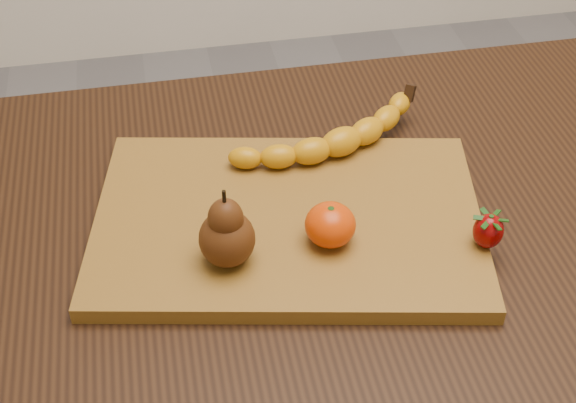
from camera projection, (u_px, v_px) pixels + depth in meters
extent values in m
cube|color=black|center=(333.00, 233.00, 0.97)|extent=(1.00, 0.70, 0.04)
cylinder|color=black|center=(30.00, 311.00, 1.38)|extent=(0.05, 0.05, 0.72)
cylinder|color=black|center=(521.00, 242.00, 1.51)|extent=(0.05, 0.05, 0.72)
cube|color=brown|center=(288.00, 221.00, 0.94)|extent=(0.50, 0.38, 0.02)
ellipsoid|color=#D43902|center=(330.00, 225.00, 0.89)|extent=(0.07, 0.07, 0.05)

